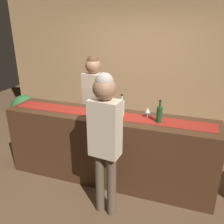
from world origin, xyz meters
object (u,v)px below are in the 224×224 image
at_px(wine_glass_near_customer, 110,107).
at_px(customer_sipping, 105,132).
at_px(potted_plant_tall, 25,111).
at_px(wine_bottle_clear, 122,108).
at_px(wine_glass_mid_counter, 148,111).
at_px(wine_bottle_green, 159,114).
at_px(bartender, 94,96).

height_order(wine_glass_near_customer, customer_sipping, customer_sipping).
relative_size(customer_sipping, potted_plant_tall, 2.17).
height_order(wine_bottle_clear, customer_sipping, customer_sipping).
height_order(wine_glass_mid_counter, potted_plant_tall, wine_glass_mid_counter).
xyz_separation_m(wine_bottle_clear, wine_glass_near_customer, (-0.16, -0.01, -0.01)).
relative_size(wine_glass_mid_counter, customer_sipping, 0.08).
xyz_separation_m(wine_glass_mid_counter, potted_plant_tall, (-2.73, 0.88, -0.67)).
bearing_deg(wine_bottle_green, customer_sipping, -128.71).
distance_m(wine_bottle_clear, wine_glass_near_customer, 0.16).
height_order(customer_sipping, potted_plant_tall, customer_sipping).
xyz_separation_m(wine_glass_near_customer, customer_sipping, (0.18, -0.70, -0.03)).
height_order(wine_bottle_green, potted_plant_tall, wine_bottle_green).
bearing_deg(wine_bottle_green, wine_glass_near_customer, 173.90).
distance_m(wine_bottle_clear, potted_plant_tall, 2.63).
height_order(wine_glass_near_customer, potted_plant_tall, wine_glass_near_customer).
bearing_deg(bartender, wine_bottle_clear, 149.72).
bearing_deg(wine_glass_near_customer, wine_bottle_green, -6.10).
bearing_deg(wine_bottle_clear, bartender, 140.04).
bearing_deg(bartender, customer_sipping, 127.55).
bearing_deg(wine_bottle_clear, wine_bottle_green, -8.91).
xyz_separation_m(wine_bottle_clear, customer_sipping, (0.02, -0.71, -0.04)).
bearing_deg(wine_glass_mid_counter, bartender, 152.60).
bearing_deg(bartender, potted_plant_tall, -2.22).
distance_m(wine_glass_near_customer, customer_sipping, 0.72).
xyz_separation_m(wine_bottle_green, wine_glass_mid_counter, (-0.17, 0.10, -0.01)).
height_order(wine_glass_near_customer, bartender, bartender).
relative_size(wine_glass_mid_counter, potted_plant_tall, 0.18).
bearing_deg(wine_glass_near_customer, wine_glass_mid_counter, 3.34).
distance_m(wine_bottle_green, wine_glass_mid_counter, 0.20).
bearing_deg(wine_bottle_clear, customer_sipping, -88.49).
bearing_deg(customer_sipping, bartender, 124.25).
xyz_separation_m(customer_sipping, potted_plant_tall, (-2.39, 1.61, -0.63)).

